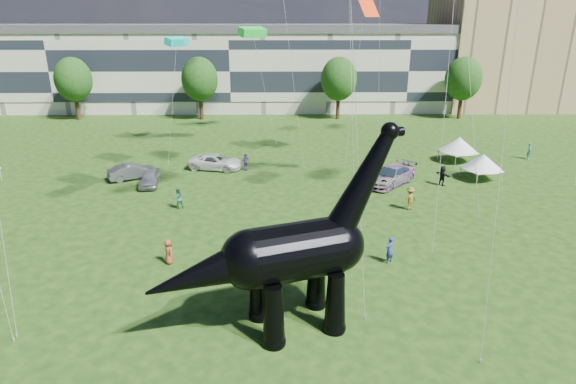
{
  "coord_description": "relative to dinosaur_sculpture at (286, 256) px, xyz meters",
  "views": [
    {
      "loc": [
        -0.38,
        -17.36,
        14.3
      ],
      "look_at": [
        -0.0,
        8.0,
        5.0
      ],
      "focal_mm": 30.0,
      "sensor_mm": 36.0,
      "label": 1
    }
  ],
  "objects": [
    {
      "name": "ground",
      "position": [
        0.19,
        -2.51,
        -3.83
      ],
      "size": [
        220.0,
        220.0,
        0.0
      ],
      "primitive_type": "plane",
      "color": "#16330C",
      "rests_on": "ground"
    },
    {
      "name": "terrace_row",
      "position": [
        -7.81,
        59.49,
        2.17
      ],
      "size": [
        78.0,
        11.0,
        12.0
      ],
      "primitive_type": "cube",
      "color": "beige",
      "rests_on": "ground"
    },
    {
      "name": "apartment_block",
      "position": [
        40.19,
        62.49,
        7.17
      ],
      "size": [
        28.0,
        18.0,
        22.0
      ],
      "primitive_type": "cube",
      "color": "tan",
      "rests_on": "ground"
    },
    {
      "name": "tree_far_left",
      "position": [
        -29.81,
        50.49,
        2.46
      ],
      "size": [
        5.2,
        5.2,
        9.44
      ],
      "color": "#382314",
      "rests_on": "ground"
    },
    {
      "name": "tree_mid_left",
      "position": [
        -11.81,
        50.49,
        2.46
      ],
      "size": [
        5.2,
        5.2,
        9.44
      ],
      "color": "#382314",
      "rests_on": "ground"
    },
    {
      "name": "tree_mid_right",
      "position": [
        8.19,
        50.49,
        2.46
      ],
      "size": [
        5.2,
        5.2,
        9.44
      ],
      "color": "#382314",
      "rests_on": "ground"
    },
    {
      "name": "tree_far_right",
      "position": [
        26.19,
        50.49,
        2.46
      ],
      "size": [
        5.2,
        5.2,
        9.44
      ],
      "color": "#382314",
      "rests_on": "ground"
    },
    {
      "name": "dinosaur_sculpture",
      "position": [
        0.0,
        0.0,
        0.0
      ],
      "size": [
        12.24,
        5.84,
        10.14
      ],
      "rotation": [
        0.0,
        0.0,
        0.34
      ],
      "color": "black",
      "rests_on": "ground"
    },
    {
      "name": "car_silver",
      "position": [
        -11.96,
        21.12,
        -3.14
      ],
      "size": [
        2.01,
        4.17,
        1.37
      ],
      "primitive_type": "imported",
      "rotation": [
        0.0,
        0.0,
        0.1
      ],
      "color": "#BDBCC1",
      "rests_on": "ground"
    },
    {
      "name": "car_grey",
      "position": [
        -14.05,
        22.95,
        -3.11
      ],
      "size": [
        4.55,
        3.43,
        1.44
      ],
      "primitive_type": "imported",
      "rotation": [
        0.0,
        0.0,
        2.07
      ],
      "color": "slate",
      "rests_on": "ground"
    },
    {
      "name": "car_white",
      "position": [
        -6.64,
        25.86,
        -3.09
      ],
      "size": [
        5.69,
        3.53,
        1.47
      ],
      "primitive_type": "imported",
      "rotation": [
        0.0,
        0.0,
        1.35
      ],
      "color": "white",
      "rests_on": "ground"
    },
    {
      "name": "car_dark",
      "position": [
        9.68,
        21.02,
        -2.99
      ],
      "size": [
        5.7,
        5.79,
        1.68
      ],
      "primitive_type": "imported",
      "rotation": [
        0.0,
        0.0,
        -0.77
      ],
      "color": "#595960",
      "rests_on": "ground"
    },
    {
      "name": "gazebo_near",
      "position": [
        18.36,
        22.29,
        -2.11
      ],
      "size": [
        4.23,
        4.23,
        2.44
      ],
      "rotation": [
        0.0,
        0.0,
        0.24
      ],
      "color": "white",
      "rests_on": "ground"
    },
    {
      "name": "gazebo_far",
      "position": [
        18.19,
        28.15,
        -2.0
      ],
      "size": [
        4.79,
        4.79,
        2.6
      ],
      "rotation": [
        0.0,
        0.0,
        0.35
      ],
      "color": "white",
      "rests_on": "ground"
    },
    {
      "name": "visitors",
      "position": [
        -1.45,
        12.48,
        -2.93
      ],
      "size": [
        58.28,
        41.85,
        1.89
      ],
      "color": "brown",
      "rests_on": "ground"
    }
  ]
}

